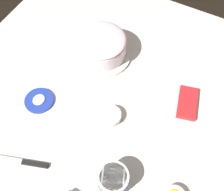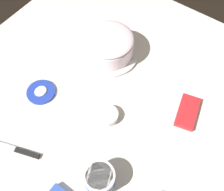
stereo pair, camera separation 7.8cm
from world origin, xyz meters
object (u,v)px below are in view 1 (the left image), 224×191
(frosted_cake, at_px, (101,47))
(sprinkle_bowl_green, at_px, (110,116))
(frosting_tub, at_px, (113,179))
(spreading_knife, at_px, (22,162))
(candy_box_upper, at_px, (187,103))
(frosting_tub_lid, at_px, (39,100))

(frosted_cake, height_order, sprinkle_bowl_green, frosted_cake)
(frosting_tub, height_order, sprinkle_bowl_green, frosting_tub)
(frosting_tub, distance_m, sprinkle_bowl_green, 0.25)
(frosting_tub, bearing_deg, spreading_knife, 105.85)
(frosted_cake, distance_m, candy_box_upper, 0.44)
(frosting_tub_lid, xyz_separation_m, spreading_knife, (-0.24, -0.10, -0.00))
(spreading_knife, relative_size, sprinkle_bowl_green, 2.65)
(spreading_knife, relative_size, candy_box_upper, 1.56)
(frosted_cake, relative_size, candy_box_upper, 1.80)
(frosting_tub_lid, height_order, sprinkle_bowl_green, sprinkle_bowl_green)
(spreading_knife, xyz_separation_m, candy_box_upper, (0.51, -0.44, 0.00))
(frosting_tub_lid, distance_m, spreading_knife, 0.26)
(frosted_cake, distance_m, frosting_tub_lid, 0.35)
(frosted_cake, relative_size, spreading_knife, 1.15)
(spreading_knife, height_order, candy_box_upper, candy_box_upper)
(frosted_cake, height_order, candy_box_upper, frosted_cake)
(frosted_cake, bearing_deg, sprinkle_bowl_green, -144.99)
(frosted_cake, bearing_deg, spreading_knife, 178.82)
(frosting_tub, bearing_deg, frosted_cake, 33.01)
(sprinkle_bowl_green, xyz_separation_m, candy_box_upper, (0.20, -0.25, -0.01))
(frosting_tub_lid, bearing_deg, spreading_knife, -158.10)
(frosted_cake, xyz_separation_m, sprinkle_bowl_green, (-0.26, -0.18, -0.04))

